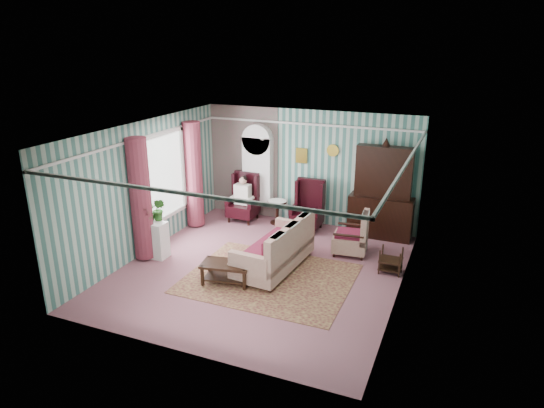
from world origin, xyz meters
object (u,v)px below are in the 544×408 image
at_px(dresser_hutch, 382,190).
at_px(floral_armchair, 351,231).
at_px(plant_stand, 155,240).
at_px(wingback_right, 307,206).
at_px(round_side_table, 277,212).
at_px(sofa, 274,244).
at_px(nest_table, 391,260).
at_px(seated_woman, 243,199).
at_px(wingback_left, 243,198).
at_px(coffee_table, 226,273).
at_px(bookcase, 258,176).

distance_m(dresser_hutch, floral_armchair, 1.44).
bearing_deg(dresser_hutch, plant_stand, -144.92).
xyz_separation_m(wingback_right, round_side_table, (-0.85, 0.15, -0.33)).
height_order(wingback_right, sofa, wingback_right).
bearing_deg(dresser_hutch, wingback_right, -171.23).
distance_m(wingback_right, nest_table, 2.81).
xyz_separation_m(nest_table, floral_armchair, (-0.99, 0.60, 0.27)).
bearing_deg(sofa, seated_woman, 43.07).
xyz_separation_m(wingback_left, round_side_table, (0.90, 0.15, -0.33)).
relative_size(wingback_right, round_side_table, 2.08).
xyz_separation_m(sofa, coffee_table, (-0.60, -0.95, -0.33)).
distance_m(round_side_table, nest_table, 3.60).
bearing_deg(dresser_hutch, seated_woman, -175.59).
relative_size(dresser_hutch, wingback_left, 1.89).
relative_size(wingback_left, round_side_table, 2.08).
bearing_deg(seated_woman, dresser_hutch, 4.41).
bearing_deg(wingback_left, seated_woman, 0.00).
relative_size(wingback_left, nest_table, 2.31).
height_order(wingback_left, wingback_right, same).
bearing_deg(wingback_right, plant_stand, -132.84).
xyz_separation_m(seated_woman, plant_stand, (-0.80, -2.75, -0.19)).
distance_m(dresser_hutch, seated_woman, 3.56).
height_order(dresser_hutch, plant_stand, dresser_hutch).
distance_m(seated_woman, sofa, 2.92).
distance_m(wingback_left, seated_woman, 0.04).
distance_m(bookcase, nest_table, 4.37).
relative_size(wingback_right, coffee_table, 1.32).
relative_size(dresser_hutch, sofa, 1.11).
relative_size(wingback_right, nest_table, 2.31).
bearing_deg(dresser_hutch, bookcase, 177.89).
xyz_separation_m(nest_table, plant_stand, (-4.87, -1.20, 0.13)).
height_order(sofa, floral_armchair, sofa).
height_order(plant_stand, coffee_table, plant_stand).
bearing_deg(bookcase, wingback_left, -122.66).
xyz_separation_m(wingback_right, plant_stand, (-2.55, -2.75, -0.22)).
xyz_separation_m(sofa, floral_armchair, (1.27, 1.34, -0.01)).
height_order(bookcase, wingback_right, bookcase).
distance_m(seated_woman, coffee_table, 3.48).
bearing_deg(bookcase, round_side_table, -20.27).
xyz_separation_m(seated_woman, coffee_table, (1.20, -3.24, -0.38)).
bearing_deg(seated_woman, round_side_table, 9.46).
relative_size(round_side_table, plant_stand, 0.75).
height_order(round_side_table, sofa, sofa).
distance_m(bookcase, wingback_left, 0.68).
bearing_deg(coffee_table, wingback_left, 110.32).
xyz_separation_m(wingback_left, sofa, (1.80, -2.29, -0.08)).
bearing_deg(round_side_table, seated_woman, -170.54).
height_order(seated_woman, sofa, seated_woman).
height_order(nest_table, sofa, sofa).
bearing_deg(seated_woman, nest_table, -20.85).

